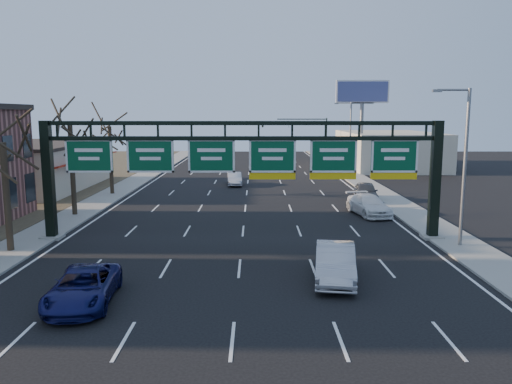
{
  "coord_description": "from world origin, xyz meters",
  "views": [
    {
      "loc": [
        0.76,
        -21.9,
        7.59
      ],
      "look_at": [
        0.84,
        6.09,
        3.2
      ],
      "focal_mm": 35.0,
      "sensor_mm": 36.0,
      "label": 1
    }
  ],
  "objects_px": {
    "car_blue_suv": "(83,287)",
    "car_silver_sedan": "(335,263)",
    "car_white_wagon": "(369,205)",
    "sign_gantry": "(245,164)"
  },
  "relations": [
    {
      "from": "car_silver_sedan",
      "to": "car_white_wagon",
      "type": "relative_size",
      "value": 0.96
    },
    {
      "from": "car_silver_sedan",
      "to": "car_white_wagon",
      "type": "distance_m",
      "value": 15.86
    },
    {
      "from": "car_white_wagon",
      "to": "car_blue_suv",
      "type": "bearing_deg",
      "value": -141.5
    },
    {
      "from": "car_blue_suv",
      "to": "car_silver_sedan",
      "type": "distance_m",
      "value": 10.99
    },
    {
      "from": "sign_gantry",
      "to": "car_white_wagon",
      "type": "xyz_separation_m",
      "value": [
        9.26,
        7.28,
        -3.87
      ]
    },
    {
      "from": "car_blue_suv",
      "to": "car_white_wagon",
      "type": "height_order",
      "value": "car_white_wagon"
    },
    {
      "from": "sign_gantry",
      "to": "car_silver_sedan",
      "type": "relative_size",
      "value": 4.9
    },
    {
      "from": "car_blue_suv",
      "to": "car_silver_sedan",
      "type": "xyz_separation_m",
      "value": [
        10.61,
        2.87,
        0.12
      ]
    },
    {
      "from": "sign_gantry",
      "to": "car_white_wagon",
      "type": "relative_size",
      "value": 4.73
    },
    {
      "from": "sign_gantry",
      "to": "car_white_wagon",
      "type": "bearing_deg",
      "value": 38.18
    }
  ]
}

